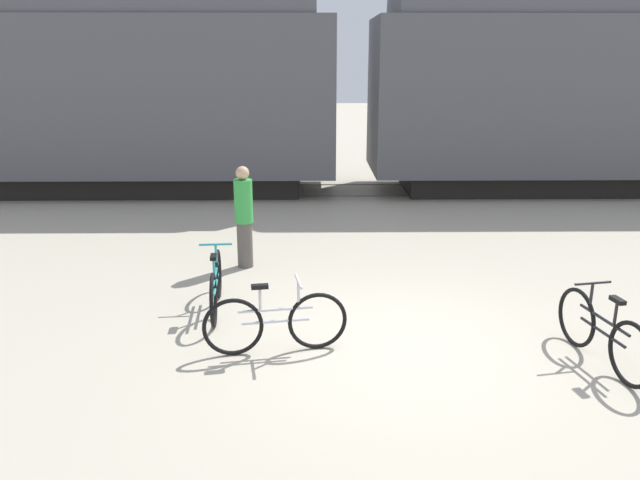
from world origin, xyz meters
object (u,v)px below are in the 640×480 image
at_px(bicycle_teal, 216,285).
at_px(bicycle_silver, 276,322).
at_px(bicycle_black, 602,333).
at_px(person_in_green, 244,217).
at_px(freight_train, 354,71).

xyz_separation_m(bicycle_teal, bicycle_silver, (0.90, -1.27, 0.00)).
bearing_deg(bicycle_teal, bicycle_silver, -54.77).
distance_m(bicycle_black, person_in_green, 5.69).
bearing_deg(person_in_green, bicycle_black, 136.60).
bearing_deg(bicycle_black, bicycle_silver, 174.63).
relative_size(bicycle_black, bicycle_teal, 0.98).
distance_m(bicycle_black, bicycle_silver, 3.77).
bearing_deg(bicycle_silver, person_in_green, 102.30).
height_order(bicycle_black, person_in_green, person_in_green).
xyz_separation_m(bicycle_black, person_in_green, (-4.44, 3.52, 0.49)).
bearing_deg(freight_train, bicycle_black, -76.90).
bearing_deg(bicycle_silver, bicycle_teal, 125.23).
bearing_deg(person_in_green, bicycle_silver, 97.29).
relative_size(bicycle_silver, person_in_green, 1.01).
bearing_deg(bicycle_teal, freight_train, 73.42).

